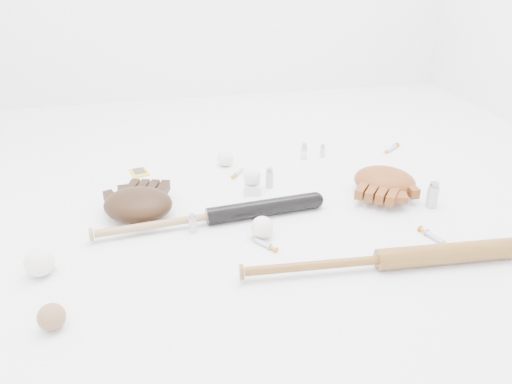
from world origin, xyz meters
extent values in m
plane|color=white|center=(0.00, 0.00, 0.00)|extent=(3.00, 3.00, 0.00)
cube|color=gold|center=(-0.42, 0.45, 0.00)|extent=(0.09, 0.11, 0.01)
cube|color=white|center=(0.00, 0.18, 0.02)|extent=(0.07, 0.07, 0.04)
sphere|color=white|center=(0.00, 0.18, 0.07)|extent=(0.07, 0.07, 0.07)
sphere|color=white|center=(-0.70, -0.20, 0.04)|extent=(0.08, 0.08, 0.08)
sphere|color=white|center=(-0.06, 0.45, 0.03)|extent=(0.07, 0.07, 0.07)
sphere|color=white|center=(-0.04, -0.14, 0.04)|extent=(0.07, 0.07, 0.07)
sphere|color=#886241|center=(-0.64, -0.44, 0.03)|extent=(0.07, 0.07, 0.07)
cylinder|color=#AFB9C1|center=(0.29, 0.45, 0.03)|extent=(0.03, 0.03, 0.07)
cylinder|color=#AFB9C1|center=(0.37, 0.45, 0.03)|extent=(0.02, 0.02, 0.06)
cylinder|color=#AFB9C1|center=(0.07, 0.21, 0.04)|extent=(0.03, 0.03, 0.08)
cylinder|color=#AFB9C1|center=(0.60, -0.07, 0.05)|extent=(0.04, 0.04, 0.09)
cylinder|color=#AFB9C1|center=(-0.25, -0.06, 0.03)|extent=(0.03, 0.03, 0.07)
camera|label=1|loc=(-0.35, -1.48, 0.86)|focal=35.00mm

